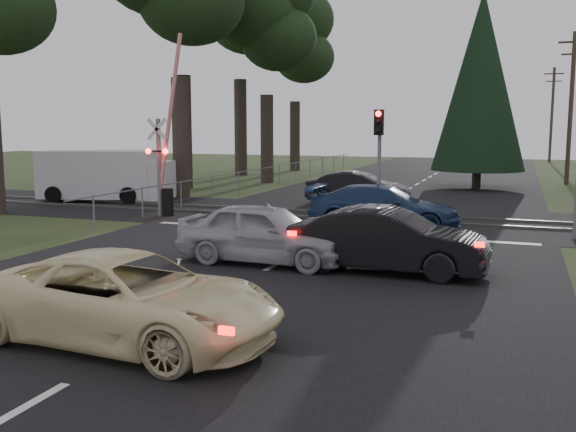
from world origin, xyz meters
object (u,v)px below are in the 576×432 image
at_px(crossing_signal, 164,164).
at_px(blue_sedan, 384,208).
at_px(utility_pole_far, 552,113).
at_px(silver_car, 265,233).
at_px(dark_car_far, 358,188).
at_px(dark_hatchback, 388,241).
at_px(white_van, 109,175).
at_px(cream_coupe, 127,299).
at_px(traffic_signal_center, 379,146).
at_px(utility_pole_mid, 571,105).

relative_size(crossing_signal, blue_sedan, 1.34).
xyz_separation_m(utility_pole_far, silver_car, (-8.84, -51.94, -3.94)).
bearing_deg(silver_car, dark_car_far, 5.23).
distance_m(dark_hatchback, white_van, 18.43).
distance_m(cream_coupe, white_van, 20.77).
xyz_separation_m(traffic_signal_center, cream_coupe, (-1.20, -14.06, -2.07)).
xyz_separation_m(blue_sedan, white_van, (-13.88, 3.88, 0.45)).
bearing_deg(utility_pole_far, blue_sedan, -98.80).
height_order(utility_pole_far, silver_car, utility_pole_far).
bearing_deg(utility_pole_mid, cream_coupe, -104.61).
distance_m(blue_sedan, white_van, 14.42).
relative_size(utility_pole_far, dark_hatchback, 1.91).
height_order(cream_coupe, blue_sedan, blue_sedan).
height_order(cream_coupe, dark_car_far, dark_car_far).
bearing_deg(dark_hatchback, utility_pole_mid, -9.87).
height_order(traffic_signal_center, dark_hatchback, traffic_signal_center).
height_order(utility_pole_mid, white_van, utility_pole_mid).
height_order(crossing_signal, dark_car_far, crossing_signal).
xyz_separation_m(crossing_signal, cream_coupe, (7.07, -13.17, -1.33)).
distance_m(dark_hatchback, blue_sedan, 6.56).
distance_m(utility_pole_mid, dark_car_far, 17.51).
xyz_separation_m(utility_pole_far, white_van, (-20.92, -41.60, -3.52)).
xyz_separation_m(crossing_signal, dark_car_far, (6.30, 6.04, -1.31)).
bearing_deg(traffic_signal_center, dark_hatchback, -76.19).
xyz_separation_m(silver_car, white_van, (-12.09, 10.34, 0.42)).
bearing_deg(utility_pole_far, silver_car, -99.65).
height_order(utility_pole_mid, utility_pole_far, same).
height_order(traffic_signal_center, silver_car, traffic_signal_center).
bearing_deg(dark_hatchback, cream_coupe, 156.73).
bearing_deg(utility_pole_far, white_van, -116.70).
height_order(utility_pole_mid, dark_hatchback, utility_pole_mid).
relative_size(traffic_signal_center, utility_pole_far, 0.46).
height_order(blue_sedan, dark_car_far, blue_sedan).
distance_m(crossing_signal, white_van, 6.35).
bearing_deg(traffic_signal_center, white_van, 168.52).
xyz_separation_m(utility_pole_mid, white_van, (-20.92, -16.60, -3.52)).
distance_m(cream_coupe, dark_hatchback, 7.17).
bearing_deg(cream_coupe, utility_pole_mid, -11.04).
relative_size(utility_pole_far, cream_coupe, 1.71).
bearing_deg(crossing_signal, utility_pole_far, 70.77).
distance_m(traffic_signal_center, blue_sedan, 2.40).
xyz_separation_m(traffic_signal_center, blue_sedan, (0.46, -1.16, -2.05)).
distance_m(traffic_signal_center, dark_hatchback, 8.05).
distance_m(crossing_signal, cream_coupe, 15.01).
xyz_separation_m(utility_pole_mid, dark_car_far, (-9.48, -14.18, -3.98)).
bearing_deg(blue_sedan, utility_pole_far, -10.38).
relative_size(dark_hatchback, white_van, 0.74).
height_order(crossing_signal, cream_coupe, crossing_signal).
relative_size(crossing_signal, traffic_signal_center, 1.70).
distance_m(utility_pole_far, dark_car_far, 40.50).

